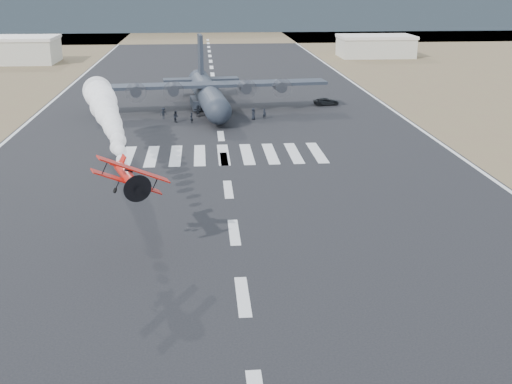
{
  "coord_description": "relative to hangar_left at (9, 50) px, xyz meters",
  "views": [
    {
      "loc": [
        -2.48,
        -28.45,
        21.46
      ],
      "look_at": [
        1.87,
        23.09,
        4.0
      ],
      "focal_mm": 45.0,
      "sensor_mm": 36.0,
      "label": 1
    }
  ],
  "objects": [
    {
      "name": "support_vehicle",
      "position": [
        71.18,
        -63.55,
        -2.8
      ],
      "size": [
        4.6,
        2.52,
        1.22
      ],
      "primitive_type": "imported",
      "rotation": [
        0.0,
        0.0,
        1.69
      ],
      "color": "black",
      "rests_on": "ground"
    },
    {
      "name": "hangar_right",
      "position": [
        98.0,
        5.0,
        -0.4
      ],
      "size": [
        20.5,
        12.5,
        5.9
      ],
      "color": "#ADAA9A",
      "rests_on": "ground"
    },
    {
      "name": "crew_d",
      "position": [
        52.8,
        -72.41,
        -2.48
      ],
      "size": [
        1.22,
        1.01,
        1.85
      ],
      "primitive_type": "imported",
      "rotation": [
        0.0,
        0.0,
        2.64
      ],
      "color": "black",
      "rests_on": "ground"
    },
    {
      "name": "crew_b",
      "position": [
        45.36,
        -75.34,
        -2.52
      ],
      "size": [
        0.93,
        1.01,
        1.77
      ],
      "primitive_type": "imported",
      "rotation": [
        0.0,
        0.0,
        2.19
      ],
      "color": "black",
      "rests_on": "ground"
    },
    {
      "name": "aerobatic_biplane",
      "position": [
        43.49,
        -124.46,
        3.05
      ],
      "size": [
        5.69,
        5.73,
        4.01
      ],
      "rotation": [
        0.0,
        0.46,
        0.2
      ],
      "color": "red"
    },
    {
      "name": "ridge_seg_c",
      "position": [
        -13.0,
        115.0,
        5.09
      ],
      "size": [
        150.0,
        50.0,
        17.0
      ],
      "primitive_type": "cube",
      "color": "slate",
      "rests_on": "ground"
    },
    {
      "name": "crew_g",
      "position": [
        47.78,
        -76.13,
        -2.59
      ],
      "size": [
        0.73,
        0.77,
        1.64
      ],
      "primitive_type": "imported",
      "rotation": [
        0.0,
        0.0,
        4.19
      ],
      "color": "black",
      "rests_on": "ground"
    },
    {
      "name": "ridge_seg_f",
      "position": [
        182.0,
        115.0,
        5.09
      ],
      "size": [
        150.0,
        50.0,
        17.0
      ],
      "primitive_type": "cube",
      "color": "slate",
      "rests_on": "ground"
    },
    {
      "name": "crew_a",
      "position": [
        59.23,
        -74.1,
        -2.59
      ],
      "size": [
        0.78,
        0.75,
        1.64
      ],
      "primitive_type": "imported",
      "rotation": [
        0.0,
        0.0,
        2.51
      ],
      "color": "black",
      "rests_on": "ground"
    },
    {
      "name": "crew_c",
      "position": [
        43.33,
        -72.63,
        -2.52
      ],
      "size": [
        1.26,
        0.96,
        1.77
      ],
      "primitive_type": "imported",
      "rotation": [
        0.0,
        0.0,
        0.43
      ],
      "color": "black",
      "rests_on": "ground"
    },
    {
      "name": "ridge_seg_e",
      "position": [
        117.0,
        115.0,
        4.09
      ],
      "size": [
        150.0,
        50.0,
        15.0
      ],
      "primitive_type": "cube",
      "color": "slate",
      "rests_on": "ground"
    },
    {
      "name": "scrub_far",
      "position": [
        52.0,
        85.0,
        -3.41
      ],
      "size": [
        500.0,
        80.0,
        0.0
      ],
      "primitive_type": "cube",
      "color": "brown",
      "rests_on": "ground"
    },
    {
      "name": "ridge_seg_d",
      "position": [
        52.0,
        115.0,
        3.09
      ],
      "size": [
        150.0,
        50.0,
        13.0
      ],
      "primitive_type": "cube",
      "color": "slate",
      "rests_on": "ground"
    },
    {
      "name": "transport_aircraft",
      "position": [
        50.45,
        -65.5,
        -0.45
      ],
      "size": [
        39.78,
        32.69,
        11.47
      ],
      "rotation": [
        0.0,
        0.0,
        0.1
      ],
      "color": "#202631",
      "rests_on": "ground"
    },
    {
      "name": "hangar_left",
      "position": [
        0.0,
        0.0,
        0.0
      ],
      "size": [
        24.5,
        14.5,
        6.7
      ],
      "color": "#ADAA9A",
      "rests_on": "ground"
    },
    {
      "name": "crew_e",
      "position": [
        57.44,
        -74.54,
        -2.5
      ],
      "size": [
        0.73,
        0.99,
        1.82
      ],
      "primitive_type": "imported",
      "rotation": [
        0.0,
        0.0,
        1.8
      ],
      "color": "black",
      "rests_on": "ground"
    },
    {
      "name": "crew_h",
      "position": [
        52.02,
        -68.83,
        -2.57
      ],
      "size": [
        0.95,
        0.86,
        1.67
      ],
      "primitive_type": "imported",
      "rotation": [
        0.0,
        0.0,
        2.57
      ],
      "color": "black",
      "rests_on": "ground"
    },
    {
      "name": "smoke_trail",
      "position": [
        37.37,
        -94.05,
        3.34
      ],
      "size": [
        9.41,
        37.65,
        3.91
      ],
      "rotation": [
        0.0,
        0.0,
        0.2
      ],
      "color": "white"
    },
    {
      "name": "crew_f",
      "position": [
        48.79,
        -71.47,
        -2.47
      ],
      "size": [
        1.78,
        1.39,
        1.88
      ],
      "primitive_type": "imported",
      "rotation": [
        0.0,
        0.0,
        2.59
      ],
      "color": "black",
      "rests_on": "ground"
    },
    {
      "name": "runway_markings",
      "position": [
        52.0,
        -85.0,
        -3.4
      ],
      "size": [
        60.0,
        260.0,
        0.01
      ],
      "primitive_type": null,
      "color": "silver",
      "rests_on": "ground"
    }
  ]
}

